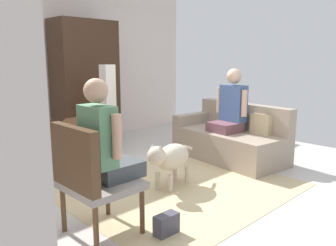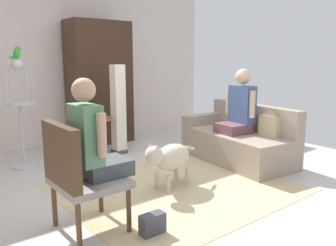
# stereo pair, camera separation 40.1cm
# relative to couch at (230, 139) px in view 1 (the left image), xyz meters

# --- Properties ---
(ground_plane) EXTENTS (6.41, 6.41, 0.00)m
(ground_plane) POSITION_rel_couch_xyz_m (-1.43, -0.00, -0.30)
(ground_plane) COLOR beige
(back_wall) EXTENTS (5.94, 0.12, 2.89)m
(back_wall) POSITION_rel_couch_xyz_m (-1.43, 2.71, 1.14)
(back_wall) COLOR silver
(back_wall) RESTS_ON ground
(area_rug) EXTENTS (2.53, 2.19, 0.01)m
(area_rug) POSITION_rel_couch_xyz_m (-1.45, -0.30, -0.30)
(area_rug) COLOR #C6B284
(area_rug) RESTS_ON ground
(couch) EXTENTS (1.03, 1.77, 0.83)m
(couch) POSITION_rel_couch_xyz_m (0.00, 0.00, 0.00)
(couch) COLOR gray
(couch) RESTS_ON ground
(armchair) EXTENTS (0.56, 0.61, 0.98)m
(armchair) POSITION_rel_couch_xyz_m (-2.81, -0.57, 0.27)
(armchair) COLOR #4C331E
(armchair) RESTS_ON ground
(person_on_couch) EXTENTS (0.50, 0.56, 0.92)m
(person_on_couch) POSITION_rel_couch_xyz_m (-0.04, -0.02, 0.50)
(person_on_couch) COLOR brown
(person_on_armchair) EXTENTS (0.48, 0.50, 0.88)m
(person_on_armchair) POSITION_rel_couch_xyz_m (-2.64, -0.57, 0.51)
(person_on_armchair) COLOR #3F4548
(round_end_table) EXTENTS (0.59, 0.59, 0.61)m
(round_end_table) POSITION_rel_couch_xyz_m (-1.62, 1.48, 0.11)
(round_end_table) COLOR brown
(round_end_table) RESTS_ON ground
(dog) EXTENTS (0.85, 0.40, 0.59)m
(dog) POSITION_rel_couch_xyz_m (-1.50, -0.22, 0.07)
(dog) COLOR beige
(dog) RESTS_ON ground
(bird_cage_stand) EXTENTS (0.40, 0.40, 1.50)m
(bird_cage_stand) POSITION_rel_couch_xyz_m (-2.60, 1.66, 0.48)
(bird_cage_stand) COLOR silver
(bird_cage_stand) RESTS_ON ground
(parrot) EXTENTS (0.17, 0.10, 0.17)m
(parrot) POSITION_rel_couch_xyz_m (-2.59, 1.66, 1.27)
(parrot) COLOR green
(parrot) RESTS_ON bird_cage_stand
(column_lamp) EXTENTS (0.20, 0.20, 1.41)m
(column_lamp) POSITION_rel_couch_xyz_m (-1.19, 1.46, 0.40)
(column_lamp) COLOR #4C4742
(column_lamp) RESTS_ON ground
(armoire_cabinet) EXTENTS (1.06, 0.56, 2.14)m
(armoire_cabinet) POSITION_rel_couch_xyz_m (-1.06, 2.30, 0.77)
(armoire_cabinet) COLOR #382316
(armoire_cabinet) RESTS_ON ground
(handbag) EXTENTS (0.22, 0.11, 0.18)m
(handbag) POSITION_rel_couch_xyz_m (-2.31, -0.99, -0.21)
(handbag) COLOR #3F3F4C
(handbag) RESTS_ON ground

